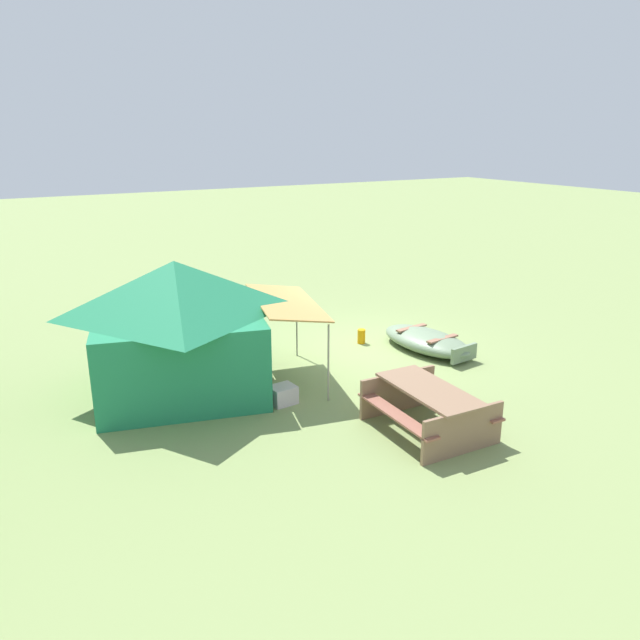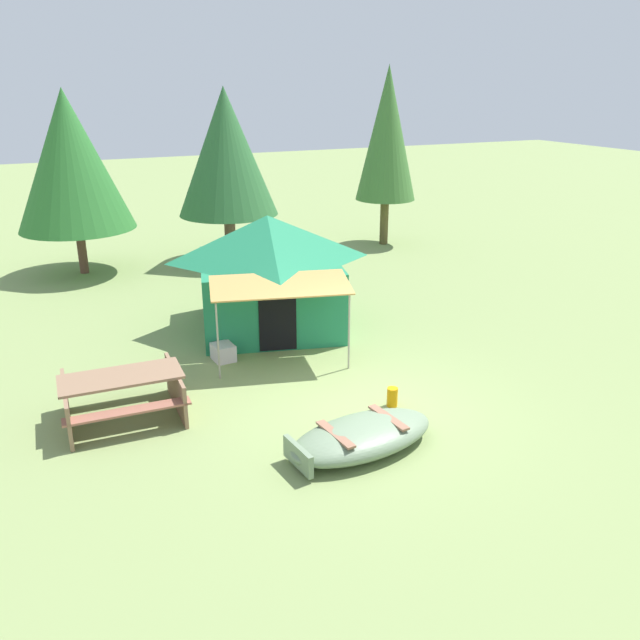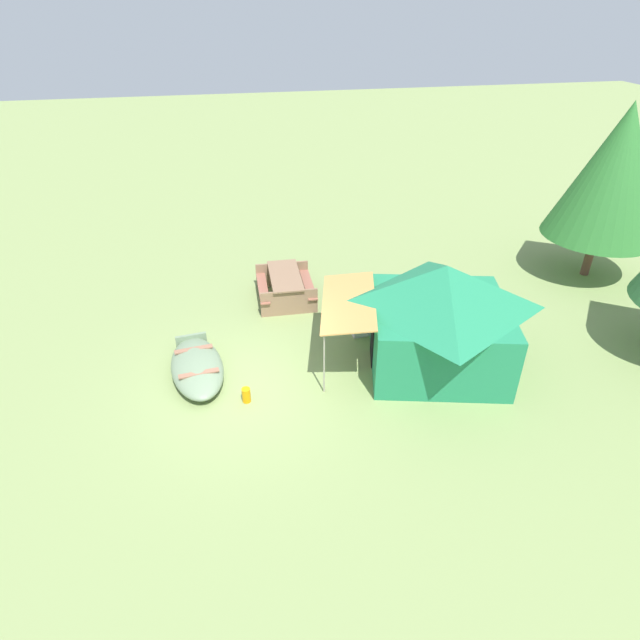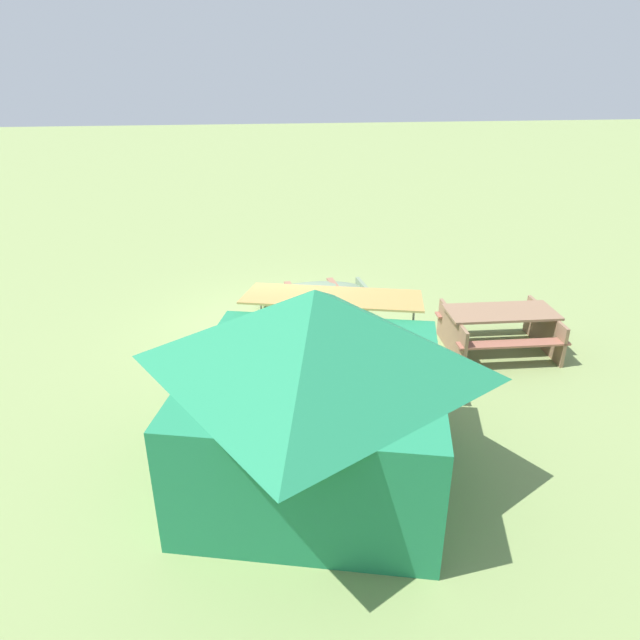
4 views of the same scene
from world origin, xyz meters
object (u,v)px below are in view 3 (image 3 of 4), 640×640
at_px(canvas_cabin_tent, 440,314).
at_px(fuel_can, 246,395).
at_px(beached_rowboat, 197,367).
at_px(pine_tree_back_left, 614,172).
at_px(cooler_box, 360,328).
at_px(picnic_table, 285,284).

height_order(canvas_cabin_tent, fuel_can, canvas_cabin_tent).
bearing_deg(beached_rowboat, pine_tree_back_left, 103.20).
relative_size(beached_rowboat, canvas_cabin_tent, 0.52).
xyz_separation_m(cooler_box, fuel_can, (2.06, -3.07, 0.00)).
relative_size(picnic_table, pine_tree_back_left, 0.39).
height_order(cooler_box, fuel_can, fuel_can).
bearing_deg(beached_rowboat, picnic_table, 141.06).
height_order(picnic_table, cooler_box, picnic_table).
bearing_deg(fuel_can, pine_tree_back_left, 109.89).
bearing_deg(fuel_can, picnic_table, 160.80).
relative_size(picnic_table, cooler_box, 4.28).
bearing_deg(canvas_cabin_tent, pine_tree_back_left, 117.98).
height_order(canvas_cabin_tent, cooler_box, canvas_cabin_tent).
xyz_separation_m(picnic_table, pine_tree_back_left, (0.31, 9.33, 2.69)).
xyz_separation_m(beached_rowboat, picnic_table, (-3.08, 2.48, 0.25)).
bearing_deg(pine_tree_back_left, fuel_can, -70.11).
relative_size(canvas_cabin_tent, cooler_box, 10.54).
height_order(canvas_cabin_tent, pine_tree_back_left, pine_tree_back_left).
distance_m(canvas_cabin_tent, pine_tree_back_left, 7.40).
xyz_separation_m(beached_rowboat, cooler_box, (-0.92, 4.09, -0.07)).
bearing_deg(fuel_can, beached_rowboat, -138.14).
distance_m(picnic_table, pine_tree_back_left, 9.71).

